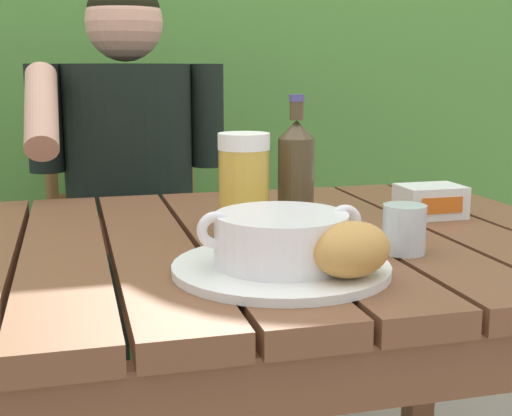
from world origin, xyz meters
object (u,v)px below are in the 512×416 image
Objects in this scene: table_knife at (345,243)px; water_glass_small at (404,229)px; beer_glass at (244,185)px; butter_tub at (430,201)px; bread_roll at (352,249)px; chair_near_diner at (128,260)px; soup_bowl at (281,237)px; beer_bottle at (296,172)px; serving_plate at (281,268)px; person_eating at (130,183)px.

water_glass_small is at bearing -42.75° from table_knife.
water_glass_small is at bearing -40.21° from beer_glass.
beer_glass is 0.99× the size of table_knife.
beer_glass reaches higher than butter_tub.
butter_tub is (0.30, 0.36, -0.02)m from bread_roll.
chair_near_diner is 12.89× the size of water_glass_small.
bread_roll is (0.20, -1.16, 0.31)m from chair_near_diner.
soup_bowl is 0.28m from beer_bottle.
bread_roll reaches higher than water_glass_small.
water_glass_small is at bearing 43.29° from bread_roll.
chair_near_diner is at bearing 105.33° from table_knife.
chair_near_diner is at bearing 105.48° from beer_bottle.
serving_plate is at bearing -143.45° from butter_tub.
table_knife is at bearing -38.86° from beer_glass.
person_eating is at bearing 112.10° from water_glass_small.
butter_tub is 0.29m from table_knife.
water_glass_small reaches higher than butter_tub.
soup_bowl reaches higher than serving_plate.
table_knife is (-0.23, -0.16, -0.03)m from butter_tub.
person_eating is 0.89m from soup_bowl.
soup_bowl is at bearing -72.65° from serving_plate.
bread_roll is 0.47m from butter_tub.
chair_near_diner is at bearing 99.57° from bread_roll.
chair_near_diner is 4.11× the size of soup_bowl.
bread_roll is 0.19m from water_glass_small.
beer_bottle is at bearing 67.97° from serving_plate.
soup_bowl is at bearing -90.74° from beer_glass.
water_glass_small reaches higher than serving_plate.
serving_plate reaches higher than table_knife.
person_eating is 0.89m from serving_plate.
person_eating is 7.13× the size of table_knife.
serving_plate is 1.29× the size of soup_bowl.
beer_glass is (0.00, 0.22, 0.04)m from soup_bowl.
serving_plate is 0.21m from water_glass_small.
soup_bowl reaches higher than butter_tub.
beer_glass is 0.38m from butter_tub.
chair_near_diner is at bearing 96.71° from soup_bowl.
soup_bowl is 1.01× the size of beer_bottle.
chair_near_diner reaches higher than serving_plate.
beer_glass reaches higher than serving_plate.
person_eating reaches higher than serving_plate.
beer_glass is at bearing 89.26° from serving_plate.
beer_glass is 0.27m from water_glass_small.
table_knife is (-0.07, 0.06, -0.03)m from water_glass_small.
person_eating is at bearing -90.82° from chair_near_diner.
table_knife is at bearing -74.67° from chair_near_diner.
water_glass_small is (0.33, -1.03, 0.30)m from chair_near_diner.
chair_near_diner is at bearing 89.18° from person_eating.
chair_near_diner is 1.04m from table_knife.
soup_bowl is 1.64× the size of bread_roll.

